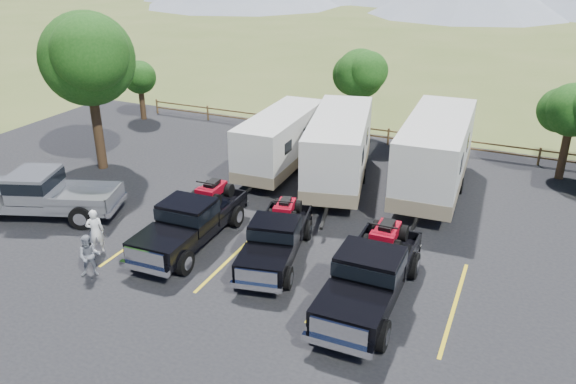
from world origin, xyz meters
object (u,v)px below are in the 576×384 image
at_px(rig_left, 192,219).
at_px(trailer_center, 339,149).
at_px(trailer_left, 281,142).
at_px(trailer_right, 435,155).
at_px(person_a, 95,231).
at_px(rig_right, 371,273).
at_px(person_b, 89,256).
at_px(rig_center, 276,237).
at_px(pickup_silver, 40,193).
at_px(tree_big_nw, 87,59).

distance_m(rig_left, trailer_center, 8.37).
height_order(rig_left, trailer_left, trailer_left).
height_order(trailer_right, person_a, trailer_right).
bearing_deg(trailer_right, trailer_center, -171.62).
distance_m(rig_right, trailer_left, 11.67).
distance_m(rig_right, person_b, 9.59).
height_order(rig_center, pickup_silver, pickup_silver).
height_order(rig_center, trailer_right, trailer_right).
bearing_deg(pickup_silver, tree_big_nw, 176.25).
xyz_separation_m(tree_big_nw, trailer_center, (11.82, 2.86, -3.80)).
height_order(trailer_center, trailer_right, trailer_right).
bearing_deg(pickup_silver, rig_right, 68.72).
bearing_deg(tree_big_nw, trailer_right, 12.90).
height_order(rig_left, person_a, rig_left).
distance_m(person_a, person_b, 1.64).
height_order(rig_center, trailer_left, trailer_left).
height_order(rig_left, rig_right, rig_right).
xyz_separation_m(trailer_right, person_a, (-10.34, -10.63, -0.97)).
height_order(rig_left, rig_center, rig_left).
bearing_deg(rig_center, pickup_silver, 173.44).
bearing_deg(trailer_right, rig_left, -133.87).
xyz_separation_m(person_a, person_b, (0.93, -1.36, -0.10)).
bearing_deg(trailer_left, rig_center, -68.00).
xyz_separation_m(trailer_left, trailer_center, (3.18, -0.40, 0.19)).
xyz_separation_m(rig_center, trailer_left, (-3.42, 7.86, 0.69)).
distance_m(rig_center, trailer_left, 8.60).
relative_size(rig_left, trailer_right, 0.60).
relative_size(trailer_left, trailer_center, 0.89).
bearing_deg(trailer_center, person_b, -127.45).
relative_size(rig_left, rig_right, 0.96).
bearing_deg(person_a, trailer_left, -147.74).
bearing_deg(pickup_silver, trailer_center, 109.22).
relative_size(rig_right, trailer_left, 0.75).
relative_size(tree_big_nw, pickup_silver, 1.12).
height_order(trailer_left, trailer_right, trailer_right).
bearing_deg(trailer_left, pickup_silver, -130.44).
height_order(rig_center, person_b, rig_center).
xyz_separation_m(rig_right, trailer_center, (-4.14, 8.67, 0.72)).
relative_size(rig_center, rig_right, 0.89).
height_order(rig_left, trailer_right, trailer_right).
relative_size(rig_right, trailer_center, 0.66).
distance_m(rig_left, trailer_right, 11.38).
xyz_separation_m(tree_big_nw, trailer_left, (8.64, 3.26, -4.00)).
xyz_separation_m(tree_big_nw, rig_center, (12.07, -4.60, -4.68)).
height_order(rig_left, person_b, rig_left).
xyz_separation_m(rig_left, trailer_right, (7.49, 8.53, 0.87)).
bearing_deg(person_a, pickup_silver, -61.37).
bearing_deg(trailer_right, person_a, -136.75).
distance_m(rig_left, trailer_left, 8.12).
bearing_deg(trailer_right, rig_right, -93.49).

